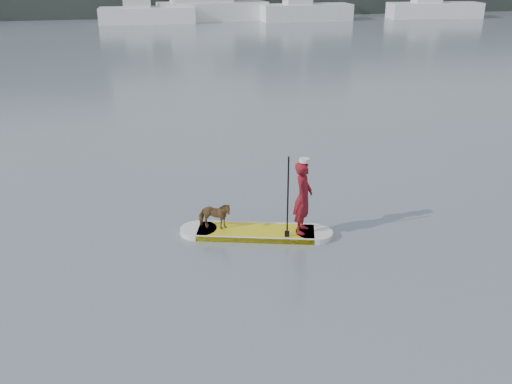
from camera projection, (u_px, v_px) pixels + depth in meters
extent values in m
plane|color=slate|center=(153.00, 316.00, 9.52)|extent=(140.00, 140.00, 0.00)
cube|color=yellow|center=(256.00, 232.00, 12.28)|extent=(2.62, 1.43, 0.12)
cylinder|color=silver|center=(199.00, 230.00, 12.36)|extent=(0.80, 0.80, 0.12)
cylinder|color=silver|center=(314.00, 234.00, 12.21)|extent=(0.80, 0.80, 0.12)
cube|color=silver|center=(257.00, 225.00, 12.62)|extent=(2.43, 0.72, 0.12)
cube|color=silver|center=(255.00, 240.00, 11.94)|extent=(2.43, 0.72, 0.12)
imported|color=maroon|center=(303.00, 197.00, 11.90)|extent=(0.60, 0.68, 1.57)
cylinder|color=silver|center=(304.00, 160.00, 11.58)|extent=(0.22, 0.22, 0.07)
imported|color=#53391C|center=(214.00, 216.00, 12.20)|extent=(0.79, 0.56, 0.61)
cylinder|color=black|center=(288.00, 198.00, 11.61)|extent=(0.11, 0.30, 1.89)
cube|color=black|center=(287.00, 238.00, 11.96)|extent=(0.10, 0.05, 0.32)
cube|color=white|center=(148.00, 15.00, 50.60)|extent=(8.48, 3.01, 1.39)
cube|color=silver|center=(137.00, 3.00, 50.08)|extent=(2.43, 1.93, 0.70)
cube|color=white|center=(306.00, 12.00, 52.87)|extent=(8.48, 3.05, 1.47)
cube|color=silver|center=(298.00, 0.00, 52.26)|extent=(2.42, 2.00, 0.73)
cube|color=white|center=(434.00, 10.00, 55.19)|extent=(9.11, 3.38, 1.42)
cube|color=white|center=(213.00, 11.00, 52.92)|extent=(10.26, 3.79, 1.65)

